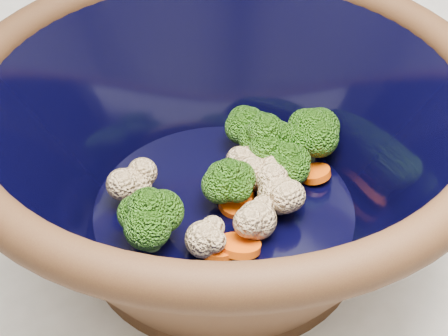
# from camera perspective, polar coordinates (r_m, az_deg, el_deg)

# --- Properties ---
(mixing_bowl) EXTENTS (0.40, 0.40, 0.16)m
(mixing_bowl) POSITION_cam_1_polar(r_m,az_deg,el_deg) (0.46, 0.00, 1.49)
(mixing_bowl) COLOR black
(mixing_bowl) RESTS_ON counter
(vegetable_pile) EXTENTS (0.20, 0.13, 0.06)m
(vegetable_pile) POSITION_cam_1_polar(r_m,az_deg,el_deg) (0.49, 1.59, -0.23)
(vegetable_pile) COLOR #608442
(vegetable_pile) RESTS_ON mixing_bowl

